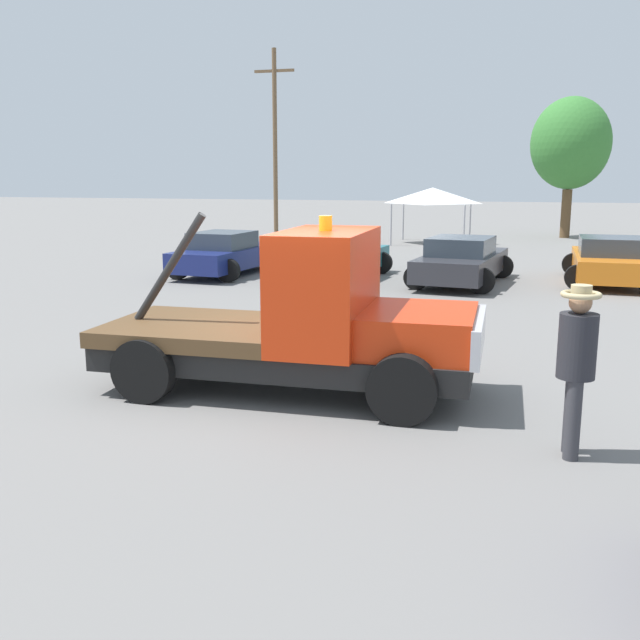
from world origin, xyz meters
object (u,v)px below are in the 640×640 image
at_px(parked_car_orange, 609,261).
at_px(canopy_tent_white, 433,196).
at_px(parked_car_charcoal, 462,261).
at_px(utility_pole, 275,137).
at_px(tree_left, 571,144).
at_px(parked_car_teal, 339,257).
at_px(parked_car_navy, 226,254).
at_px(person_near_truck, 577,357).
at_px(tow_truck, 309,325).

bearing_deg(parked_car_orange, canopy_tent_white, 31.45).
height_order(parked_car_charcoal, utility_pole, utility_pole).
height_order(canopy_tent_white, tree_left, tree_left).
distance_m(parked_car_orange, tree_left, 16.45).
bearing_deg(tree_left, parked_car_teal, -112.57).
height_order(parked_car_navy, parked_car_orange, same).
relative_size(canopy_tent_white, utility_pole, 0.34).
bearing_deg(person_near_truck, parked_car_charcoal, -80.72).
distance_m(tow_truck, utility_pole, 30.19).
bearing_deg(parked_car_teal, person_near_truck, -149.02).
bearing_deg(parked_car_charcoal, parked_car_teal, 96.77).
height_order(parked_car_navy, parked_car_teal, same).
bearing_deg(tow_truck, person_near_truck, -24.66).
height_order(parked_car_orange, tree_left, tree_left).
height_order(parked_car_navy, canopy_tent_white, canopy_tent_white).
xyz_separation_m(parked_car_orange, utility_pole, (-15.64, 15.69, 4.43)).
relative_size(tree_left, utility_pole, 0.70).
bearing_deg(canopy_tent_white, parked_car_orange, -59.66).
distance_m(canopy_tent_white, tree_left, 8.10).
bearing_deg(tree_left, tow_truck, -99.31).
distance_m(tow_truck, canopy_tent_white, 23.44).
height_order(parked_car_charcoal, canopy_tent_white, canopy_tent_white).
bearing_deg(canopy_tent_white, parked_car_charcoal, -78.70).
bearing_deg(parked_car_navy, parked_car_orange, -79.71).
height_order(tree_left, utility_pole, utility_pole).
height_order(person_near_truck, parked_car_charcoal, person_near_truck).
bearing_deg(parked_car_orange, person_near_truck, 174.09).
xyz_separation_m(tow_truck, parked_car_teal, (-2.49, 11.13, -0.31)).
bearing_deg(tow_truck, parked_car_charcoal, 82.65).
relative_size(parked_car_teal, parked_car_orange, 1.01).
bearing_deg(utility_pole, parked_car_navy, -75.43).
bearing_deg(parked_car_charcoal, parked_car_orange, -66.85).
height_order(person_near_truck, parked_car_navy, person_near_truck).
bearing_deg(utility_pole, parked_car_charcoal, -55.46).
relative_size(parked_car_charcoal, canopy_tent_white, 1.53).
xyz_separation_m(person_near_truck, tree_left, (1.19, 29.75, 3.44)).
distance_m(tow_truck, parked_car_orange, 13.35).
xyz_separation_m(person_near_truck, parked_car_teal, (-5.94, 12.60, -0.47)).
relative_size(parked_car_teal, tree_left, 0.68).
xyz_separation_m(parked_car_orange, canopy_tent_white, (-6.47, 11.06, 1.50)).
height_order(parked_car_charcoal, parked_car_orange, same).
height_order(tow_truck, person_near_truck, tow_truck).
bearing_deg(tree_left, parked_car_orange, -88.20).
xyz_separation_m(parked_car_charcoal, utility_pole, (-11.62, 16.87, 4.43)).
bearing_deg(parked_car_orange, parked_car_charcoal, 107.44).
bearing_deg(utility_pole, tree_left, 1.06).
bearing_deg(utility_pole, tow_truck, -69.45).
bearing_deg(utility_pole, parked_car_teal, -64.61).
relative_size(parked_car_navy, parked_car_charcoal, 0.93).
distance_m(person_near_truck, parked_car_teal, 13.93).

